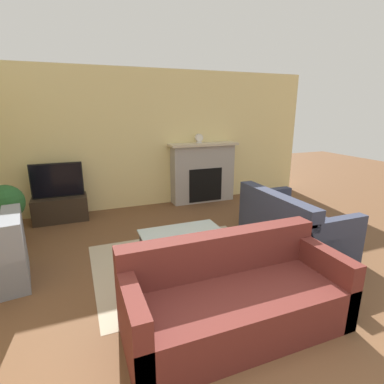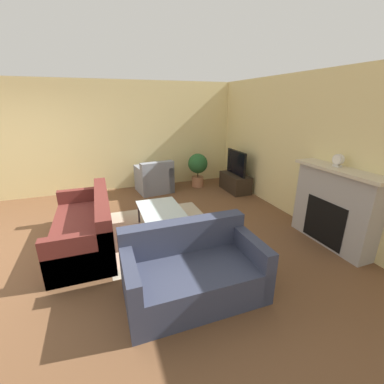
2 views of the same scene
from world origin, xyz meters
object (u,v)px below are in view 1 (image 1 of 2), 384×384
object	(u,v)px
tv	(57,180)
coffee_table	(184,237)
couch_loveseat	(291,227)
potted_plant	(6,208)
couch_sectional	(234,298)
mantel_clock	(199,138)

from	to	relation	value
tv	coffee_table	world-z (taller)	tv
couch_loveseat	tv	bearing A→B (deg)	53.53
potted_plant	couch_sectional	bearing A→B (deg)	-51.30
couch_loveseat	coffee_table	bearing A→B (deg)	89.30
coffee_table	mantel_clock	size ratio (longest dim) A/B	5.49
couch_sectional	potted_plant	bearing A→B (deg)	128.70
couch_sectional	couch_loveseat	xyz separation A→B (m)	(1.62, 1.20, -0.00)
couch_sectional	potted_plant	distance (m)	3.56
couch_sectional	couch_loveseat	bearing A→B (deg)	36.57
couch_loveseat	coffee_table	distance (m)	1.67
couch_sectional	couch_loveseat	world-z (taller)	same
tv	couch_loveseat	xyz separation A→B (m)	(3.17, -2.35, -0.45)
couch_loveseat	coffee_table	xyz separation A→B (m)	(-1.66, 0.02, 0.10)
tv	couch_sectional	distance (m)	3.90
tv	couch_loveseat	world-z (taller)	tv
couch_loveseat	coffee_table	world-z (taller)	couch_loveseat
couch_loveseat	mantel_clock	xyz separation A→B (m)	(-0.42, 2.50, 1.07)
mantel_clock	couch_loveseat	bearing A→B (deg)	-80.43
coffee_table	potted_plant	world-z (taller)	potted_plant
couch_sectional	couch_loveseat	size ratio (longest dim) A/B	1.26
couch_sectional	coffee_table	xyz separation A→B (m)	(-0.04, 1.22, 0.10)
couch_sectional	mantel_clock	world-z (taller)	mantel_clock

